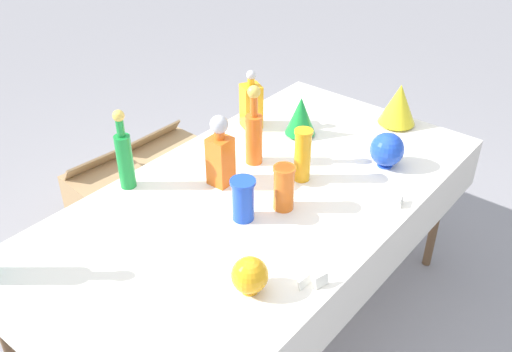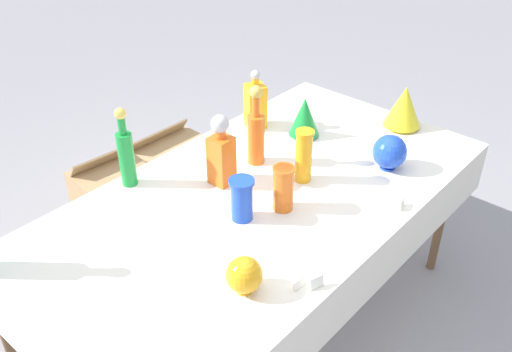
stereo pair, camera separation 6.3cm
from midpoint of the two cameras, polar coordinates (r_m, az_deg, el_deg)
name	(u,v)px [view 2 (the right image)]	position (r m, az deg, el deg)	size (l,w,h in m)	color
ground_plane	(256,327)	(2.81, 0.67, -14.85)	(40.00, 40.00, 0.00)	gray
display_table	(261,209)	(2.31, 1.31, -3.35)	(2.06, 1.07, 0.76)	white
tall_bottle_1	(126,153)	(2.35, -12.13, 2.22)	(0.07, 0.07, 0.35)	#198C38
tall_bottle_2	(256,132)	(2.45, 0.74, 4.38)	(0.07, 0.07, 0.36)	orange
square_decanter_0	(255,104)	(2.75, 0.60, 7.20)	(0.12, 0.12, 0.29)	orange
square_decanter_1	(221,153)	(2.31, -2.73, 2.35)	(0.09, 0.09, 0.31)	orange
slender_vase_0	(242,198)	(2.13, -0.58, -2.21)	(0.10, 0.10, 0.17)	blue
slender_vase_1	(283,187)	(2.18, 3.57, -1.12)	(0.09, 0.09, 0.19)	orange
slender_vase_2	(304,155)	(2.34, 5.57, 2.13)	(0.08, 0.08, 0.23)	orange
fluted_vase_0	(304,116)	(2.69, 5.55, 5.94)	(0.14, 0.14, 0.19)	#198C38
fluted_vase_1	(404,106)	(2.85, 15.20, 6.74)	(0.18, 0.18, 0.21)	yellow
round_bowl_0	(244,275)	(1.84, -0.19, -9.88)	(0.12, 0.12, 0.13)	orange
round_bowl_1	(390,152)	(2.51, 13.92, 2.35)	(0.15, 0.15, 0.16)	blue
price_tag_left	(316,283)	(1.90, 7.03, -10.54)	(0.05, 0.01, 0.04)	white
price_tag_center	(300,283)	(1.90, 5.36, -10.64)	(0.06, 0.01, 0.03)	white
price_tag_right	(402,204)	(2.31, 15.12, -2.78)	(0.06, 0.01, 0.03)	white
cardboard_box_behind_left	(175,172)	(3.57, -7.58, 0.44)	(0.49, 0.44, 0.42)	tan
cardboard_box_behind_right	(120,203)	(3.31, -12.95, -2.65)	(0.43, 0.46, 0.47)	tan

